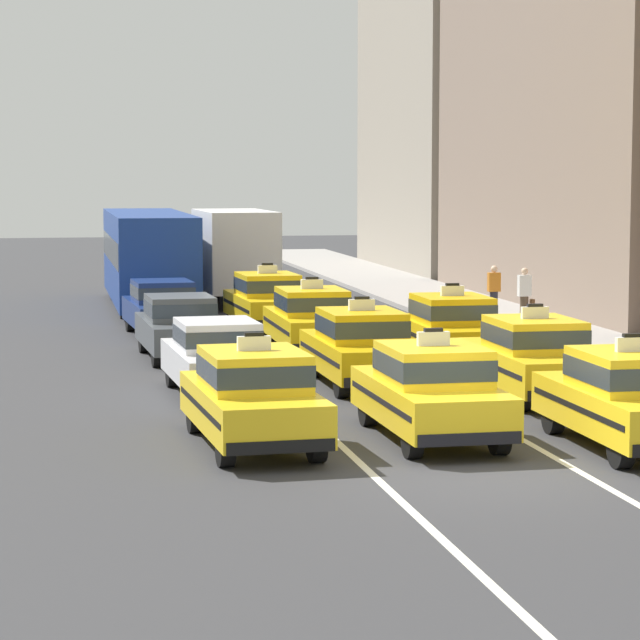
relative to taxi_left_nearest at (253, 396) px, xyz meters
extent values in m
plane|color=#353538|center=(3.09, -2.72, -0.88)|extent=(160.00, 160.00, 0.00)
cube|color=silver|center=(1.49, 17.28, -0.87)|extent=(0.14, 80.00, 0.01)
cube|color=silver|center=(4.69, 17.28, -0.87)|extent=(0.14, 80.00, 0.01)
cube|color=#9E9993|center=(10.29, 12.28, -0.80)|extent=(4.00, 90.00, 0.15)
cube|color=gray|center=(15.29, 41.27, 8.31)|extent=(6.00, 14.43, 18.37)
cylinder|color=black|center=(-0.82, 1.54, -0.56)|extent=(0.27, 0.65, 0.64)
cylinder|color=black|center=(0.65, 1.62, -0.56)|extent=(0.27, 0.65, 0.64)
cylinder|color=black|center=(-0.66, -1.52, -0.56)|extent=(0.27, 0.65, 0.64)
cylinder|color=black|center=(0.82, -1.44, -0.56)|extent=(0.27, 0.65, 0.64)
cube|color=yellow|center=(0.00, 0.05, -0.21)|extent=(2.04, 4.59, 0.70)
cube|color=black|center=(0.00, 0.05, -0.16)|extent=(2.04, 4.23, 0.10)
cube|color=yellow|center=(0.01, -0.10, 0.46)|extent=(1.71, 2.18, 0.64)
cube|color=#2D3842|center=(0.01, -0.10, 0.46)|extent=(1.73, 2.20, 0.35)
cube|color=white|center=(0.01, -0.10, 0.90)|extent=(0.57, 0.15, 0.24)
cube|color=black|center=(0.01, -0.10, 1.05)|extent=(0.33, 0.13, 0.06)
cube|color=black|center=(-0.12, 2.26, -0.46)|extent=(1.72, 0.23, 0.20)
cube|color=black|center=(0.12, -2.16, -0.46)|extent=(1.72, 0.23, 0.20)
cylinder|color=black|center=(-0.74, 7.06, -0.56)|extent=(0.27, 0.65, 0.64)
cylinder|color=black|center=(0.70, 7.13, -0.56)|extent=(0.27, 0.65, 0.64)
cylinder|color=black|center=(-0.60, 4.23, -0.56)|extent=(0.27, 0.65, 0.64)
cylinder|color=black|center=(0.84, 4.30, -0.56)|extent=(0.27, 0.65, 0.64)
cube|color=silver|center=(0.05, 5.68, -0.23)|extent=(1.97, 4.38, 0.66)
cube|color=silver|center=(0.05, 5.58, 0.40)|extent=(1.65, 1.97, 0.60)
cube|color=#2D3842|center=(0.05, 5.58, 0.40)|extent=(1.67, 1.99, 0.33)
cylinder|color=black|center=(-0.95, 13.08, -0.56)|extent=(0.27, 0.65, 0.64)
cylinder|color=black|center=(0.50, 13.14, -0.56)|extent=(0.27, 0.65, 0.64)
cylinder|color=black|center=(-0.83, 10.25, -0.56)|extent=(0.27, 0.65, 0.64)
cylinder|color=black|center=(0.62, 10.31, -0.56)|extent=(0.27, 0.65, 0.64)
cube|color=#4C5156|center=(-0.17, 11.69, -0.23)|extent=(1.94, 4.37, 0.66)
cube|color=#4C5156|center=(-0.16, 11.59, 0.40)|extent=(1.64, 1.96, 0.60)
cube|color=#2D3842|center=(-0.16, 11.59, 0.40)|extent=(1.66, 1.99, 0.33)
cylinder|color=black|center=(-1.01, 18.05, -0.56)|extent=(0.28, 0.65, 0.64)
cylinder|color=black|center=(0.43, 18.14, -0.56)|extent=(0.28, 0.65, 0.64)
cylinder|color=black|center=(-0.83, 15.22, -0.56)|extent=(0.28, 0.65, 0.64)
cylinder|color=black|center=(0.61, 15.31, -0.56)|extent=(0.28, 0.65, 0.64)
cube|color=navy|center=(-0.20, 16.68, -0.23)|extent=(2.02, 4.40, 0.66)
cube|color=navy|center=(-0.19, 16.58, 0.40)|extent=(1.67, 1.99, 0.60)
cube|color=#2D3842|center=(-0.19, 16.58, 0.40)|extent=(1.69, 2.01, 0.33)
cylinder|color=black|center=(-0.99, 28.43, -0.56)|extent=(0.24, 0.64, 0.64)
cylinder|color=black|center=(1.01, 28.43, -0.56)|extent=(0.24, 0.64, 0.64)
cylinder|color=black|center=(-1.00, 21.71, -0.56)|extent=(0.24, 0.64, 0.64)
cylinder|color=black|center=(1.00, 21.71, -0.56)|extent=(0.24, 0.64, 0.64)
cube|color=navy|center=(0.01, 25.07, 0.89)|extent=(2.51, 11.20, 2.90)
cube|color=#2D3842|center=(0.01, 25.07, 1.14)|extent=(2.53, 10.75, 0.84)
cube|color=black|center=(0.01, 30.62, 2.09)|extent=(2.13, 0.08, 0.36)
cylinder|color=black|center=(2.35, 1.66, -0.56)|extent=(0.25, 0.64, 0.64)
cylinder|color=black|center=(3.83, 1.68, -0.56)|extent=(0.25, 0.64, 0.64)
cylinder|color=black|center=(2.40, -1.40, -0.56)|extent=(0.25, 0.64, 0.64)
cylinder|color=black|center=(3.88, -1.38, -0.56)|extent=(0.25, 0.64, 0.64)
cube|color=yellow|center=(3.12, 0.14, -0.21)|extent=(1.87, 4.53, 0.70)
cube|color=black|center=(3.12, 0.14, -0.16)|extent=(1.89, 4.17, 0.10)
cube|color=yellow|center=(3.12, -0.01, 0.46)|extent=(1.63, 2.13, 0.64)
cube|color=#2D3842|center=(3.12, -0.01, 0.46)|extent=(1.65, 2.15, 0.35)
cube|color=white|center=(3.12, -0.01, 0.90)|extent=(0.56, 0.13, 0.24)
cube|color=black|center=(3.12, -0.01, 1.05)|extent=(0.32, 0.12, 0.06)
cube|color=black|center=(3.08, 2.35, -0.46)|extent=(1.71, 0.17, 0.20)
cube|color=black|center=(3.15, -2.07, -0.46)|extent=(1.71, 0.17, 0.20)
cylinder|color=black|center=(2.49, 7.97, -0.56)|extent=(0.25, 0.64, 0.64)
cylinder|color=black|center=(3.96, 7.99, -0.56)|extent=(0.25, 0.64, 0.64)
cylinder|color=black|center=(2.53, 4.91, -0.56)|extent=(0.25, 0.64, 0.64)
cylinder|color=black|center=(4.01, 4.93, -0.56)|extent=(0.25, 0.64, 0.64)
cube|color=yellow|center=(3.25, 6.45, -0.21)|extent=(1.87, 4.53, 0.70)
cube|color=black|center=(3.25, 6.45, -0.16)|extent=(1.88, 4.17, 0.10)
cube|color=yellow|center=(3.25, 6.30, 0.46)|extent=(1.63, 2.12, 0.64)
cube|color=#2D3842|center=(3.25, 6.30, 0.46)|extent=(1.65, 2.14, 0.35)
cube|color=white|center=(3.25, 6.30, 0.90)|extent=(0.56, 0.13, 0.24)
cube|color=black|center=(3.25, 6.30, 1.05)|extent=(0.32, 0.11, 0.06)
cube|color=black|center=(3.21, 8.66, -0.46)|extent=(1.71, 0.17, 0.20)
cube|color=black|center=(3.28, 4.24, -0.46)|extent=(1.71, 0.17, 0.20)
cylinder|color=black|center=(2.49, 13.75, -0.56)|extent=(0.24, 0.64, 0.64)
cylinder|color=black|center=(3.97, 13.75, -0.56)|extent=(0.24, 0.64, 0.64)
cylinder|color=black|center=(2.49, 10.69, -0.56)|extent=(0.24, 0.64, 0.64)
cylinder|color=black|center=(3.96, 10.69, -0.56)|extent=(0.24, 0.64, 0.64)
cube|color=yellow|center=(3.23, 12.22, -0.21)|extent=(1.81, 4.50, 0.70)
cube|color=black|center=(3.23, 12.22, -0.16)|extent=(1.83, 4.14, 0.10)
cube|color=yellow|center=(3.23, 12.07, 0.46)|extent=(1.60, 2.10, 0.64)
cube|color=#2D3842|center=(3.23, 12.07, 0.46)|extent=(1.62, 2.12, 0.35)
cube|color=white|center=(3.23, 12.07, 0.90)|extent=(0.56, 0.12, 0.24)
cube|color=black|center=(3.23, 12.07, 1.05)|extent=(0.32, 0.11, 0.06)
cube|color=black|center=(3.23, 14.43, -0.46)|extent=(1.71, 0.14, 0.20)
cube|color=black|center=(3.22, 10.01, -0.46)|extent=(1.71, 0.14, 0.20)
cylinder|color=black|center=(2.12, 19.30, -0.56)|extent=(0.27, 0.65, 0.64)
cylinder|color=black|center=(3.60, 19.37, -0.56)|extent=(0.27, 0.65, 0.64)
cylinder|color=black|center=(2.27, 16.24, -0.56)|extent=(0.27, 0.65, 0.64)
cylinder|color=black|center=(3.74, 16.31, -0.56)|extent=(0.27, 0.65, 0.64)
cube|color=yellow|center=(2.93, 17.81, -0.21)|extent=(2.01, 4.58, 0.70)
cube|color=black|center=(2.93, 17.81, -0.16)|extent=(2.02, 4.22, 0.10)
cube|color=yellow|center=(2.94, 17.66, 0.46)|extent=(1.70, 2.17, 0.64)
cube|color=#2D3842|center=(2.94, 17.66, 0.46)|extent=(1.72, 2.20, 0.35)
cube|color=white|center=(2.94, 17.66, 0.90)|extent=(0.57, 0.15, 0.24)
cube|color=black|center=(2.94, 17.66, 1.05)|extent=(0.32, 0.13, 0.06)
cube|color=black|center=(2.83, 20.01, -0.46)|extent=(1.71, 0.22, 0.20)
cube|color=black|center=(3.04, 15.60, -0.46)|extent=(1.71, 0.22, 0.20)
cylinder|color=black|center=(1.97, 27.58, -0.56)|extent=(0.26, 0.65, 0.64)
cylinder|color=black|center=(3.87, 27.63, -0.56)|extent=(0.26, 0.65, 0.64)
cylinder|color=black|center=(2.08, 23.68, -0.56)|extent=(0.26, 0.65, 0.64)
cylinder|color=black|center=(3.98, 23.73, -0.56)|extent=(0.26, 0.65, 0.64)
cube|color=#194C8C|center=(2.89, 28.58, 0.49)|extent=(2.16, 2.26, 2.10)
cube|color=#2D3842|center=(2.86, 29.65, 0.79)|extent=(1.93, 0.12, 0.76)
cube|color=silver|center=(2.99, 25.32, 1.04)|extent=(2.45, 5.26, 2.70)
cylinder|color=black|center=(5.40, 0.27, -0.56)|extent=(0.24, 0.64, 0.64)
cylinder|color=black|center=(6.88, 0.27, -0.56)|extent=(0.24, 0.64, 0.64)
cylinder|color=black|center=(5.41, -2.79, -0.56)|extent=(0.24, 0.64, 0.64)
cube|color=yellow|center=(6.14, -1.26, -0.21)|extent=(1.81, 4.50, 0.70)
cube|color=black|center=(6.14, -1.26, -0.16)|extent=(1.83, 4.14, 0.10)
cube|color=yellow|center=(6.14, -1.41, 0.46)|extent=(1.60, 2.10, 0.64)
cube|color=#2D3842|center=(6.14, -1.41, 0.46)|extent=(1.62, 2.12, 0.35)
cube|color=white|center=(6.14, -1.41, 0.90)|extent=(0.56, 0.12, 0.24)
cube|color=black|center=(6.14, -1.41, 1.05)|extent=(0.32, 0.11, 0.06)
cube|color=black|center=(6.14, 0.95, -0.46)|extent=(1.71, 0.14, 0.20)
cylinder|color=black|center=(5.59, 5.67, -0.56)|extent=(0.24, 0.64, 0.64)
cylinder|color=black|center=(7.07, 5.67, -0.56)|extent=(0.24, 0.64, 0.64)
cylinder|color=black|center=(5.59, 2.61, -0.56)|extent=(0.24, 0.64, 0.64)
cylinder|color=black|center=(7.07, 2.61, -0.56)|extent=(0.24, 0.64, 0.64)
cube|color=yellow|center=(6.33, 4.14, -0.21)|extent=(1.81, 4.50, 0.70)
cube|color=black|center=(6.33, 4.14, -0.16)|extent=(1.82, 4.14, 0.10)
cube|color=yellow|center=(6.33, 3.99, 0.46)|extent=(1.60, 2.10, 0.64)
cube|color=#2D3842|center=(6.33, 3.99, 0.46)|extent=(1.62, 2.12, 0.35)
cube|color=white|center=(6.33, 3.99, 0.90)|extent=(0.56, 0.12, 0.24)
cube|color=black|center=(6.33, 3.99, 1.05)|extent=(0.32, 0.11, 0.06)
cube|color=black|center=(6.33, 6.35, -0.46)|extent=(1.71, 0.14, 0.20)
cube|color=black|center=(6.33, 1.93, -0.46)|extent=(1.71, 0.14, 0.20)
cylinder|color=black|center=(5.42, 11.11, -0.56)|extent=(0.24, 0.64, 0.64)
cylinder|color=black|center=(6.89, 11.11, -0.56)|extent=(0.24, 0.64, 0.64)
cylinder|color=black|center=(5.42, 8.05, -0.56)|extent=(0.24, 0.64, 0.64)
cylinder|color=black|center=(6.89, 8.05, -0.56)|extent=(0.24, 0.64, 0.64)
cube|color=yellow|center=(6.16, 9.58, -0.21)|extent=(1.80, 4.50, 0.70)
cube|color=black|center=(6.16, 9.58, -0.16)|extent=(1.82, 4.14, 0.10)
cube|color=yellow|center=(6.16, 9.43, 0.46)|extent=(1.60, 2.10, 0.64)
cube|color=#2D3842|center=(6.16, 9.43, 0.46)|extent=(1.62, 2.12, 0.35)
cube|color=white|center=(6.16, 9.43, 0.90)|extent=(0.56, 0.12, 0.24)
cube|color=black|center=(6.16, 9.43, 1.05)|extent=(0.32, 0.11, 0.06)
cube|color=black|center=(6.16, 11.79, -0.46)|extent=(1.71, 0.14, 0.20)
cube|color=black|center=(6.16, 7.37, -0.46)|extent=(1.71, 0.14, 0.20)
cylinder|color=#23232D|center=(9.69, 17.31, -0.28)|extent=(0.24, 0.24, 0.90)
cube|color=orange|center=(9.69, 17.31, 0.46)|extent=(0.36, 0.22, 0.56)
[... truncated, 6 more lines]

